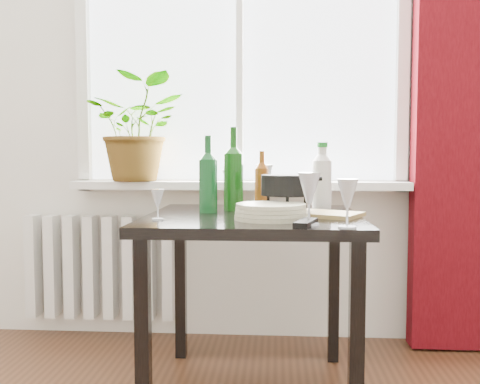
# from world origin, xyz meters

# --- Properties ---
(window) EXTENTS (1.72, 0.08, 1.62)m
(window) POSITION_xyz_m (0.00, 2.22, 1.60)
(window) COLOR white
(window) RESTS_ON ground
(windowsill) EXTENTS (1.72, 0.20, 0.04)m
(windowsill) POSITION_xyz_m (0.00, 2.15, 0.82)
(windowsill) COLOR white
(windowsill) RESTS_ON ground
(curtain) EXTENTS (0.50, 0.12, 2.56)m
(curtain) POSITION_xyz_m (1.12, 2.12, 1.30)
(curtain) COLOR #3D050A
(curtain) RESTS_ON ground
(radiator) EXTENTS (0.80, 0.10, 0.55)m
(radiator) POSITION_xyz_m (-0.75, 2.18, 0.38)
(radiator) COLOR white
(radiator) RESTS_ON ground
(table) EXTENTS (0.85, 0.85, 0.74)m
(table) POSITION_xyz_m (0.10, 1.55, 0.65)
(table) COLOR black
(table) RESTS_ON ground
(potted_plant) EXTENTS (0.50, 0.44, 0.54)m
(potted_plant) POSITION_xyz_m (-0.51, 2.12, 1.12)
(potted_plant) COLOR #376B1C
(potted_plant) RESTS_ON windowsill
(wine_bottle_left) EXTENTS (0.09, 0.09, 0.33)m
(wine_bottle_left) POSITION_xyz_m (-0.09, 1.62, 0.90)
(wine_bottle_left) COLOR #0C4319
(wine_bottle_left) RESTS_ON table
(wine_bottle_right) EXTENTS (0.11, 0.11, 0.37)m
(wine_bottle_right) POSITION_xyz_m (0.01, 1.71, 0.92)
(wine_bottle_right) COLOR #0E400C
(wine_bottle_right) RESTS_ON table
(bottle_amber) EXTENTS (0.06, 0.06, 0.26)m
(bottle_amber) POSITION_xyz_m (0.13, 1.82, 0.87)
(bottle_amber) COLOR #6D350C
(bottle_amber) RESTS_ON table
(cleaning_bottle) EXTENTS (0.09, 0.09, 0.30)m
(cleaning_bottle) POSITION_xyz_m (0.40, 1.82, 0.89)
(cleaning_bottle) COLOR silver
(cleaning_bottle) RESTS_ON table
(wineglass_front_right) EXTENTS (0.09, 0.09, 0.19)m
(wineglass_front_right) POSITION_xyz_m (0.31, 1.24, 0.83)
(wineglass_front_right) COLOR silver
(wineglass_front_right) RESTS_ON table
(wineglass_far_right) EXTENTS (0.09, 0.09, 0.17)m
(wineglass_far_right) POSITION_xyz_m (0.43, 1.17, 0.82)
(wineglass_far_right) COLOR silver
(wineglass_far_right) RESTS_ON table
(wineglass_back_center) EXTENTS (0.09, 0.09, 0.20)m
(wineglass_back_center) POSITION_xyz_m (0.14, 1.86, 0.84)
(wineglass_back_center) COLOR silver
(wineglass_back_center) RESTS_ON table
(wineglass_back_left) EXTENTS (0.09, 0.09, 0.18)m
(wineglass_back_left) POSITION_xyz_m (-0.01, 1.75, 0.83)
(wineglass_back_left) COLOR silver
(wineglass_back_left) RESTS_ON table
(wineglass_front_left) EXTENTS (0.06, 0.06, 0.12)m
(wineglass_front_left) POSITION_xyz_m (-0.24, 1.35, 0.80)
(wineglass_front_left) COLOR white
(wineglass_front_left) RESTS_ON table
(plate_stack) EXTENTS (0.35, 0.35, 0.06)m
(plate_stack) POSITION_xyz_m (0.17, 1.39, 0.77)
(plate_stack) COLOR beige
(plate_stack) RESTS_ON table
(fondue_pot) EXTENTS (0.28, 0.25, 0.16)m
(fondue_pot) POSITION_xyz_m (0.24, 1.56, 0.82)
(fondue_pot) COLOR black
(fondue_pot) RESTS_ON table
(tv_remote) EXTENTS (0.10, 0.17, 0.02)m
(tv_remote) POSITION_xyz_m (0.29, 1.23, 0.75)
(tv_remote) COLOR black
(tv_remote) RESTS_ON table
(cutting_board) EXTENTS (0.36, 0.31, 0.02)m
(cutting_board) POSITION_xyz_m (0.37, 1.52, 0.75)
(cutting_board) COLOR olive
(cutting_board) RESTS_ON table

